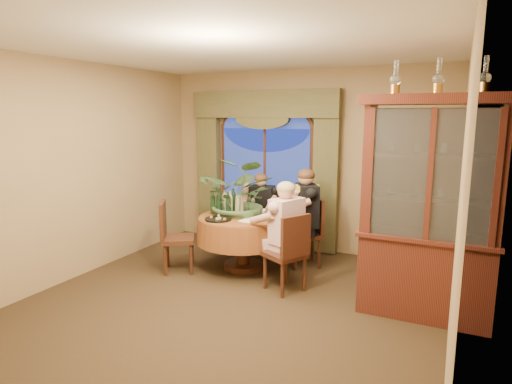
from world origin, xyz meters
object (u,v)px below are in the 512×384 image
at_px(chair_front_left, 178,237).
at_px(wine_bottle_3, 219,202).
at_px(oil_lamp_right, 485,74).
at_px(wine_bottle_2, 228,204).
at_px(oil_lamp_center, 438,76).
at_px(chair_back_right, 304,233).
at_px(stoneware_vase, 239,205).
at_px(wine_bottle_0, 233,200).
at_px(dining_table, 243,242).
at_px(wine_bottle_1, 225,200).
at_px(centerpiece_plant, 241,166).
at_px(wine_bottle_4, 213,202).
at_px(chair_back, 271,221).
at_px(oil_lamp_left, 395,78).
at_px(person_back, 261,212).
at_px(olive_bowl, 245,216).
at_px(wine_bottle_5, 230,203).
at_px(person_pink, 287,235).
at_px(china_cabinet, 429,209).
at_px(person_scarf, 307,218).
at_px(chair_right, 285,252).

xyz_separation_m(chair_front_left, wine_bottle_3, (0.39, 0.43, 0.44)).
height_order(oil_lamp_right, wine_bottle_2, oil_lamp_right).
xyz_separation_m(oil_lamp_center, chair_back_right, (-1.64, 0.92, -2.00)).
relative_size(stoneware_vase, wine_bottle_2, 0.77).
bearing_deg(oil_lamp_right, wine_bottle_0, 168.09).
relative_size(dining_table, wine_bottle_1, 3.92).
xyz_separation_m(centerpiece_plant, wine_bottle_4, (-0.35, -0.18, -0.50)).
xyz_separation_m(chair_back, wine_bottle_2, (-0.23, -0.96, 0.44)).
bearing_deg(wine_bottle_1, chair_back, 63.29).
distance_m(oil_lamp_right, stoneware_vase, 3.35).
distance_m(dining_table, oil_lamp_left, 2.92).
xyz_separation_m(wine_bottle_3, wine_bottle_4, (-0.08, -0.03, 0.00)).
bearing_deg(person_back, stoneware_vase, 82.33).
height_order(dining_table, oil_lamp_left, oil_lamp_left).
height_order(oil_lamp_left, stoneware_vase, oil_lamp_left).
height_order(person_back, olive_bowl, person_back).
xyz_separation_m(person_back, stoneware_vase, (-0.01, -0.72, 0.26)).
bearing_deg(oil_lamp_center, stoneware_vase, 167.63).
bearing_deg(stoneware_vase, wine_bottle_5, -142.18).
relative_size(oil_lamp_right, chair_front_left, 0.35).
distance_m(person_pink, wine_bottle_4, 1.26).
bearing_deg(oil_lamp_left, china_cabinet, 0.00).
bearing_deg(oil_lamp_center, wine_bottle_1, 168.40).
distance_m(olive_bowl, wine_bottle_1, 0.47).
bearing_deg(wine_bottle_4, china_cabinet, -7.51).
relative_size(person_scarf, olive_bowl, 9.86).
bearing_deg(person_back, chair_right, 118.27).
height_order(china_cabinet, wine_bottle_3, china_cabinet).
bearing_deg(chair_back, wine_bottle_0, 69.69).
bearing_deg(chair_right, china_cabinet, -60.46).
distance_m(chair_front_left, wine_bottle_0, 0.93).
relative_size(chair_front_left, wine_bottle_1, 2.91).
distance_m(oil_lamp_center, person_back, 3.34).
relative_size(person_back, wine_bottle_4, 3.75).
relative_size(person_pink, wine_bottle_3, 4.02).
relative_size(oil_lamp_right, person_back, 0.27).
bearing_deg(chair_right, chair_back_right, 33.48).
height_order(oil_lamp_center, chair_front_left, oil_lamp_center).
relative_size(chair_back_right, wine_bottle_3, 2.91).
relative_size(oil_lamp_center, wine_bottle_0, 1.03).
bearing_deg(person_scarf, chair_right, 150.86).
xyz_separation_m(person_back, wine_bottle_2, (-0.09, -0.89, 0.30)).
bearing_deg(person_pink, centerpiece_plant, 85.59).
distance_m(oil_lamp_center, wine_bottle_1, 3.19).
bearing_deg(oil_lamp_right, chair_right, -179.74).
bearing_deg(person_scarf, china_cabinet, -150.45).
height_order(oil_lamp_right, chair_right, oil_lamp_right).
distance_m(person_pink, stoneware_vase, 1.00).
bearing_deg(olive_bowl, oil_lamp_right, -7.96).
height_order(chair_front_left, stoneware_vase, stoneware_vase).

